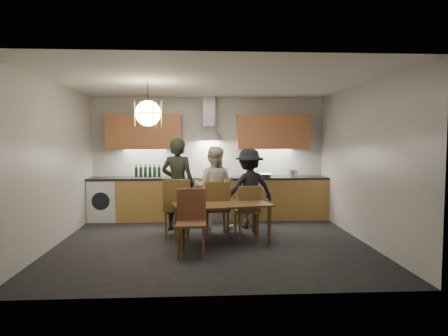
{
  "coord_description": "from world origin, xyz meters",
  "views": [
    {
      "loc": [
        -0.18,
        -6.45,
        1.68
      ],
      "look_at": [
        0.22,
        0.4,
        1.2
      ],
      "focal_mm": 32.0,
      "sensor_mm": 36.0,
      "label": 1
    }
  ],
  "objects": [
    {
      "name": "counter_run",
      "position": [
        0.02,
        1.95,
        0.45
      ],
      "size": [
        5.0,
        0.62,
        0.9
      ],
      "color": "tan",
      "rests_on": "ground"
    },
    {
      "name": "chair_back_left",
      "position": [
        -0.6,
        0.35,
        0.58
      ],
      "size": [
        0.5,
        0.5,
        1.02
      ],
      "rotation": [
        0.0,
        0.0,
        3.24
      ],
      "color": "brown",
      "rests_on": "ground"
    },
    {
      "name": "range_stove",
      "position": [
        0.0,
        1.94,
        0.44
      ],
      "size": [
        0.9,
        0.6,
        0.92
      ],
      "color": "silver",
      "rests_on": "ground"
    },
    {
      "name": "wine_bottles",
      "position": [
        -1.3,
        2.05,
        1.04
      ],
      "size": [
        0.54,
        0.06,
        0.27
      ],
      "color": "black",
      "rests_on": "counter_run"
    },
    {
      "name": "person_right",
      "position": [
        0.75,
        1.1,
        0.76
      ],
      "size": [
        1.11,
        0.83,
        1.52
      ],
      "primitive_type": "imported",
      "rotation": [
        0.0,
        0.0,
        3.45
      ],
      "color": "black",
      "rests_on": "ground"
    },
    {
      "name": "room_shell",
      "position": [
        0.0,
        0.0,
        1.71
      ],
      "size": [
        5.02,
        4.52,
        2.61
      ],
      "color": "silver",
      "rests_on": "ground"
    },
    {
      "name": "wall_fixtures",
      "position": [
        0.0,
        2.07,
        1.87
      ],
      "size": [
        4.3,
        0.54,
        1.1
      ],
      "color": "#D38451",
      "rests_on": "ground"
    },
    {
      "name": "chair_front",
      "position": [
        -0.32,
        -0.64,
        0.55
      ],
      "size": [
        0.43,
        0.43,
        0.96
      ],
      "rotation": [
        0.0,
        0.0,
        0.0
      ],
      "color": "brown",
      "rests_on": "ground"
    },
    {
      "name": "person_mid",
      "position": [
        0.07,
        1.07,
        0.78
      ],
      "size": [
        0.87,
        0.74,
        1.56
      ],
      "primitive_type": "imported",
      "rotation": [
        0.0,
        0.0,
        2.92
      ],
      "color": "beige",
      "rests_on": "ground"
    },
    {
      "name": "mixing_bowl",
      "position": [
        1.19,
        1.86,
        0.94
      ],
      "size": [
        0.38,
        0.38,
        0.08
      ],
      "primitive_type": "imported",
      "rotation": [
        0.0,
        0.0,
        -0.24
      ],
      "color": "#B3B4B7",
      "rests_on": "counter_run"
    },
    {
      "name": "ground",
      "position": [
        0.0,
        0.0,
        0.0
      ],
      "size": [
        5.0,
        5.0,
        0.0
      ],
      "primitive_type": "plane",
      "color": "black",
      "rests_on": "ground"
    },
    {
      "name": "pendant_lamp",
      "position": [
        -1.0,
        -0.1,
        2.1
      ],
      "size": [
        0.43,
        0.43,
        0.7
      ],
      "color": "black",
      "rests_on": "ground"
    },
    {
      "name": "stock_pot",
      "position": [
        1.79,
        1.98,
        0.97
      ],
      "size": [
        0.25,
        0.25,
        0.14
      ],
      "primitive_type": "cylinder",
      "rotation": [
        0.0,
        0.0,
        -0.36
      ],
      "color": "#B5B5B8",
      "rests_on": "counter_run"
    },
    {
      "name": "chair_back_right",
      "position": [
        0.64,
        0.39,
        0.51
      ],
      "size": [
        0.46,
        0.46,
        0.89
      ],
      "rotation": [
        0.0,
        0.0,
        3.29
      ],
      "color": "brown",
      "rests_on": "ground"
    },
    {
      "name": "chair_back_mid",
      "position": [
        0.1,
        0.37,
        0.56
      ],
      "size": [
        0.49,
        0.49,
        0.97
      ],
      "rotation": [
        0.0,
        0.0,
        3.26
      ],
      "color": "brown",
      "rests_on": "ground"
    },
    {
      "name": "dining_table",
      "position": [
        0.16,
        -0.03,
        0.57
      ],
      "size": [
        1.67,
        1.1,
        0.65
      ],
      "rotation": [
        0.0,
        0.0,
        0.23
      ],
      "color": "brown",
      "rests_on": "ground"
    },
    {
      "name": "person_left",
      "position": [
        -0.6,
        0.93,
        0.86
      ],
      "size": [
        0.72,
        0.57,
        1.72
      ],
      "primitive_type": "imported",
      "rotation": [
        0.0,
        0.0,
        2.86
      ],
      "color": "black",
      "rests_on": "ground"
    }
  ]
}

